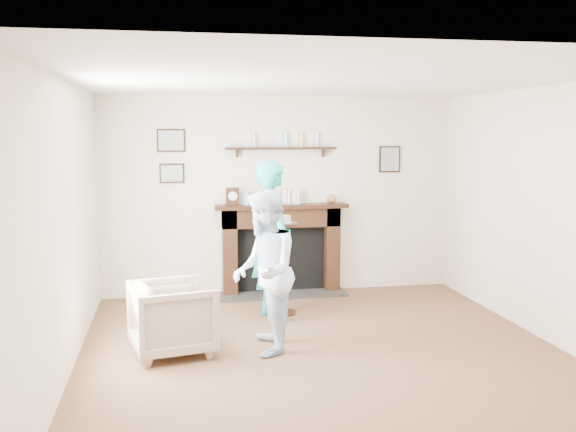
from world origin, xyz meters
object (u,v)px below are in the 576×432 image
(armchair, at_px, (174,353))
(woman, at_px, (273,318))
(man, at_px, (265,351))
(pedestal_table, at_px, (282,250))

(armchair, xyz_separation_m, woman, (1.09, 0.93, 0.00))
(man, relative_size, pedestal_table, 1.28)
(pedestal_table, bearing_deg, woman, -129.12)
(armchair, height_order, pedestal_table, pedestal_table)
(armchair, distance_m, pedestal_table, 1.80)
(woman, bearing_deg, armchair, 116.97)
(armchair, height_order, woman, woman)
(armchair, relative_size, pedestal_table, 0.62)
(man, bearing_deg, pedestal_table, 168.42)
(man, xyz_separation_m, woman, (0.25, 1.06, 0.00))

